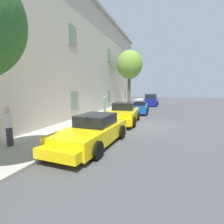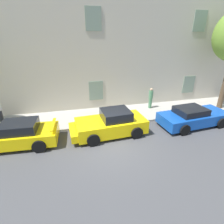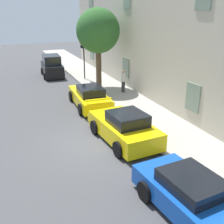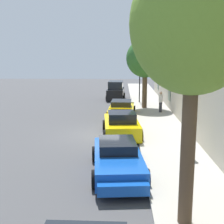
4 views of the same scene
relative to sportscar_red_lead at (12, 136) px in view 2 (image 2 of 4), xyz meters
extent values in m
plane|color=#444447|center=(5.24, -1.37, -0.61)|extent=(80.00, 80.00, 0.00)
cube|color=#A8A399|center=(5.24, 2.49, -0.54)|extent=(60.00, 3.12, 0.14)
cube|color=#BCB29E|center=(5.24, 5.90, 4.80)|extent=(41.51, 3.69, 10.82)
cube|color=gray|center=(5.24, 4.02, 0.99)|extent=(1.10, 0.06, 1.50)
cube|color=gray|center=(13.54, 4.02, 0.99)|extent=(1.10, 0.06, 1.50)
cube|color=gray|center=(5.24, 4.02, 6.00)|extent=(1.10, 0.06, 1.50)
cube|color=gray|center=(13.54, 4.02, 6.00)|extent=(1.10, 0.06, 1.50)
cube|color=yellow|center=(0.14, -0.01, -0.08)|extent=(4.58, 2.03, 0.67)
cube|color=black|center=(0.48, -0.02, 0.51)|extent=(1.87, 1.53, 0.50)
cube|color=yellow|center=(2.21, -0.11, 0.48)|extent=(0.24, 1.54, 0.06)
cylinder|color=black|center=(1.49, -0.98, -0.26)|extent=(0.71, 0.27, 0.70)
cylinder|color=black|center=(1.58, 0.82, -0.26)|extent=(0.71, 0.27, 0.70)
cube|color=yellow|center=(5.50, -0.02, -0.03)|extent=(4.27, 2.20, 0.79)
cube|color=black|center=(5.81, 0.01, 0.64)|extent=(1.76, 1.65, 0.54)
cube|color=yellow|center=(3.68, -0.14, -0.13)|extent=(1.36, 1.85, 0.44)
cylinder|color=black|center=(4.28, -1.06, -0.25)|extent=(0.74, 0.29, 0.72)
cylinder|color=black|center=(4.15, 0.85, -0.25)|extent=(0.74, 0.29, 0.72)
cylinder|color=black|center=(6.85, -0.88, -0.25)|extent=(0.74, 0.29, 0.72)
cylinder|color=black|center=(6.71, 1.03, -0.25)|extent=(0.74, 0.29, 0.72)
cube|color=#144CB2|center=(11.15, -0.16, -0.08)|extent=(4.78, 2.25, 0.68)
cube|color=black|center=(10.80, -0.19, 0.47)|extent=(1.98, 1.64, 0.41)
cube|color=#144CB2|center=(13.18, 0.02, -0.16)|extent=(1.53, 1.83, 0.37)
cylinder|color=black|center=(12.50, 0.89, -0.26)|extent=(0.71, 0.30, 0.70)
cylinder|color=black|center=(12.66, -0.96, -0.26)|extent=(0.71, 0.30, 0.70)
cylinder|color=black|center=(9.64, 0.65, -0.26)|extent=(0.71, 0.30, 0.70)
cylinder|color=black|center=(9.80, -1.21, -0.26)|extent=(0.71, 0.30, 0.70)
cylinder|color=#333338|center=(-1.49, 3.11, -0.07)|extent=(0.35, 0.35, 0.81)
cylinder|color=#4C7F59|center=(9.49, 3.03, -0.06)|extent=(0.32, 0.32, 0.81)
cylinder|color=#4C7F59|center=(9.49, 3.03, 0.66)|extent=(0.40, 0.40, 0.63)
sphere|color=tan|center=(9.49, 3.03, 1.09)|extent=(0.22, 0.22, 0.22)
camera|label=1|loc=(-6.72, -3.26, 1.97)|focal=27.22mm
camera|label=2|loc=(3.41, -9.10, 4.92)|focal=27.86mm
camera|label=3|loc=(16.43, -5.10, 5.42)|focal=44.62mm
camera|label=4|loc=(23.29, -0.01, 4.26)|focal=50.18mm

